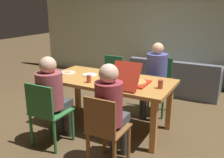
# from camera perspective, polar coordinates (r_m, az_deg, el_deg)

# --- Properties ---
(ground_plane) EXTENTS (20.00, 20.00, 0.00)m
(ground_plane) POSITION_cam_1_polar(r_m,az_deg,el_deg) (4.03, -0.68, -10.67)
(ground_plane) COLOR brown
(back_wall) EXTENTS (7.09, 0.12, 2.71)m
(back_wall) POSITION_cam_1_polar(r_m,az_deg,el_deg) (6.19, 12.01, 11.73)
(back_wall) COLOR beige
(back_wall) RESTS_ON ground
(dining_table) EXTENTS (1.90, 0.93, 0.78)m
(dining_table) POSITION_cam_1_polar(r_m,az_deg,el_deg) (3.76, -0.72, -1.34)
(dining_table) COLOR #BB813B
(dining_table) RESTS_ON ground
(chair_0) EXTENTS (0.46, 0.44, 0.90)m
(chair_0) POSITION_cam_1_polar(r_m,az_deg,el_deg) (3.40, -14.67, -7.09)
(chair_0) COLOR #2E6E37
(chair_0) RESTS_ON ground
(person_0) EXTENTS (0.35, 0.50, 1.22)m
(person_0) POSITION_cam_1_polar(r_m,az_deg,el_deg) (3.42, -13.42, -3.00)
(person_0) COLOR #3A3D3D
(person_0) RESTS_ON ground
(chair_1) EXTENTS (0.44, 0.45, 0.96)m
(chair_1) POSITION_cam_1_polar(r_m,az_deg,el_deg) (4.47, 10.39, -0.61)
(chair_1) COLOR #2D6D2E
(chair_1) RESTS_ON ground
(person_1) EXTENTS (0.35, 0.56, 1.24)m
(person_1) POSITION_cam_1_polar(r_m,az_deg,el_deg) (4.27, 9.86, 1.23)
(person_1) COLOR #393545
(person_1) RESTS_ON ground
(chair_2) EXTENTS (0.40, 0.44, 0.90)m
(chair_2) POSITION_cam_1_polar(r_m,az_deg,el_deg) (2.89, -1.50, -11.62)
(chair_2) COLOR brown
(chair_2) RESTS_ON ground
(person_2) EXTENTS (0.32, 0.48, 1.24)m
(person_2) POSITION_cam_1_polar(r_m,az_deg,el_deg) (2.88, -0.26, -6.14)
(person_2) COLOR #3F4449
(person_2) RESTS_ON ground
(chair_3) EXTENTS (0.39, 0.44, 0.91)m
(chair_3) POSITION_cam_1_polar(r_m,az_deg,el_deg) (4.76, -0.33, 0.21)
(chair_3) COLOR #246340
(chair_3) RESTS_ON ground
(pizza_box_0) EXTENTS (0.39, 0.60, 0.36)m
(pizza_box_0) POSITION_cam_1_polar(r_m,az_deg,el_deg) (3.47, 4.66, -0.51)
(pizza_box_0) COLOR #AD2717
(pizza_box_0) RESTS_ON dining_table
(plate_0) EXTENTS (0.23, 0.23, 0.01)m
(plate_0) POSITION_cam_1_polar(r_m,az_deg,el_deg) (3.95, -5.06, 0.96)
(plate_0) COLOR white
(plate_0) RESTS_ON dining_table
(plate_1) EXTENTS (0.25, 0.25, 0.03)m
(plate_1) POSITION_cam_1_polar(r_m,az_deg,el_deg) (4.13, -10.04, 1.50)
(plate_1) COLOR white
(plate_1) RESTS_ON dining_table
(drinking_glass_0) EXTENTS (0.07, 0.07, 0.12)m
(drinking_glass_0) POSITION_cam_1_polar(r_m,az_deg,el_deg) (3.36, 10.96, -1.17)
(drinking_glass_0) COLOR #B24733
(drinking_glass_0) RESTS_ON dining_table
(drinking_glass_1) EXTENTS (0.07, 0.07, 0.11)m
(drinking_glass_1) POSITION_cam_1_polar(r_m,az_deg,el_deg) (3.57, -5.26, 0.02)
(drinking_glass_1) COLOR #B24830
(drinking_glass_1) RESTS_ON dining_table
(couch) EXTENTS (1.83, 0.90, 0.74)m
(couch) POSITION_cam_1_polar(r_m,az_deg,el_deg) (5.62, 14.21, -0.17)
(couch) COLOR slate
(couch) RESTS_ON ground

